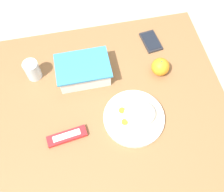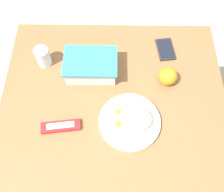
{
  "view_description": "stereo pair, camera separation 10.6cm",
  "coord_description": "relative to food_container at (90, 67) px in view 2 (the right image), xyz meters",
  "views": [
    {
      "loc": [
        -0.1,
        -0.46,
        1.71
      ],
      "look_at": [
        -0.0,
        0.02,
        0.77
      ],
      "focal_mm": 42.0,
      "sensor_mm": 36.0,
      "label": 1
    },
    {
      "loc": [
        0.0,
        -0.47,
        1.71
      ],
      "look_at": [
        -0.0,
        0.02,
        0.77
      ],
      "focal_mm": 42.0,
      "sensor_mm": 36.0,
      "label": 2
    }
  ],
  "objects": [
    {
      "name": "ground_plane",
      "position": [
        0.1,
        -0.16,
        -0.77
      ],
      "size": [
        10.0,
        10.0,
        0.0
      ],
      "primitive_type": "plane",
      "color": "#B2A899"
    },
    {
      "name": "orange_fruit",
      "position": [
        0.33,
        -0.04,
        0.0
      ],
      "size": [
        0.08,
        0.08,
        0.08
      ],
      "color": "orange",
      "rests_on": "table"
    },
    {
      "name": "rice_plate",
      "position": [
        0.17,
        -0.24,
        -0.02
      ],
      "size": [
        0.24,
        0.24,
        0.06
      ],
      "color": "silver",
      "rests_on": "table"
    },
    {
      "name": "table",
      "position": [
        0.1,
        -0.16,
        -0.14
      ],
      "size": [
        0.94,
        0.86,
        0.74
      ],
      "color": "brown",
      "rests_on": "ground_plane"
    },
    {
      "name": "drinking_glass",
      "position": [
        -0.21,
        0.04,
        0.01
      ],
      "size": [
        0.06,
        0.06,
        0.09
      ],
      "color": "silver",
      "rests_on": "table"
    },
    {
      "name": "candy_bar",
      "position": [
        -0.11,
        -0.26,
        -0.03
      ],
      "size": [
        0.16,
        0.06,
        0.02
      ],
      "color": "red",
      "rests_on": "table"
    },
    {
      "name": "cell_phone",
      "position": [
        0.33,
        0.12,
        -0.03
      ],
      "size": [
        0.09,
        0.13,
        0.01
      ],
      "color": "#232328",
      "rests_on": "table"
    },
    {
      "name": "food_container",
      "position": [
        0.0,
        0.0,
        0.0
      ],
      "size": [
        0.22,
        0.16,
        0.08
      ],
      "color": "white",
      "rests_on": "table"
    }
  ]
}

